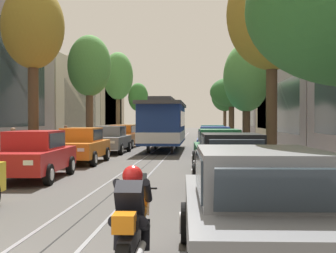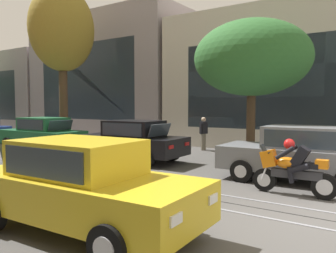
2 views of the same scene
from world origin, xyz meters
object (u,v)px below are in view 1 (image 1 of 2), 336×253
parked_car_beige_sixth_left (135,134)px  street_tree_kerb_left_second (33,30)px  parked_car_teal_fifth_right (212,137)px  street_tree_kerb_left_far (138,98)px  street_tree_kerb_right_fourth (232,93)px  street_tree_kerb_left_mid (89,67)px  street_tree_kerb_right_mid (246,78)px  parked_car_green_mid_right (219,149)px  street_tree_kerb_left_fourth (118,77)px  street_tree_kerb_right_second (272,16)px  pedestrian_crossing_far (66,135)px  parked_car_green_far_left (145,132)px  parked_car_black_second_right (230,163)px  parked_car_orange_fifth_left (123,136)px  parked_car_blue_fourth_right (215,142)px  street_tree_kerb_right_far (225,96)px  pedestrian_on_left_pavement (13,144)px  parked_car_red_second_left (34,155)px  motorcycle_with_rider (132,225)px  cable_car_trolley (163,124)px  parked_car_orange_mid_left (81,145)px  parked_car_grey_fourth_left (110,139)px  parked_car_grey_near_right (258,211)px

parked_car_beige_sixth_left → street_tree_kerb_left_second: (-1.73, -17.95, 5.01)m
parked_car_teal_fifth_right → street_tree_kerb_left_far: (-7.94, 21.33, 3.62)m
street_tree_kerb_right_fourth → parked_car_beige_sixth_left: bearing=-157.8°
street_tree_kerb_left_mid → street_tree_kerb_right_mid: street_tree_kerb_left_mid is taller
parked_car_green_mid_right → street_tree_kerb_left_fourth: bearing=109.8°
street_tree_kerb_left_fourth → street_tree_kerb_right_second: street_tree_kerb_right_second is taller
pedestrian_crossing_far → street_tree_kerb_left_second: bearing=-80.1°
parked_car_green_far_left → parked_car_black_second_right: size_ratio=0.99×
street_tree_kerb_left_fourth → parked_car_green_far_left: bearing=51.3°
parked_car_orange_fifth_left → street_tree_kerb_right_fourth: bearing=48.0°
parked_car_teal_fifth_right → street_tree_kerb_left_second: 14.43m
street_tree_kerb_right_second → street_tree_kerb_right_fourth: street_tree_kerb_right_second is taller
parked_car_green_far_left → parked_car_teal_fifth_right: size_ratio=1.00×
parked_car_blue_fourth_right → pedestrian_crossing_far: 11.45m
parked_car_orange_fifth_left → street_tree_kerb_right_far: (8.11, 18.78, 3.73)m
street_tree_kerb_right_mid → pedestrian_on_left_pavement: bearing=-135.2°
parked_car_blue_fourth_right → street_tree_kerb_left_second: (-7.92, -4.72, 5.01)m
street_tree_kerb_right_fourth → street_tree_kerb_left_fourth: bearing=-179.0°
street_tree_kerb_right_second → parked_car_red_second_left: bearing=-152.8°
parked_car_red_second_left → pedestrian_on_left_pavement: size_ratio=2.74×
parked_car_blue_fourth_right → street_tree_kerb_right_fourth: size_ratio=0.76×
parked_car_red_second_left → street_tree_kerb_right_mid: (8.41, 15.15, 3.85)m
pedestrian_crossing_far → street_tree_kerb_right_mid: bearing=-0.1°
street_tree_kerb_right_mid → parked_car_black_second_right: bearing=-97.1°
pedestrian_on_left_pavement → pedestrian_crossing_far: 10.95m
street_tree_kerb_right_far → street_tree_kerb_right_fourth: bearing=-89.6°
parked_car_green_far_left → street_tree_kerb_right_mid: street_tree_kerb_right_mid is taller
street_tree_kerb_right_fourth → motorcycle_with_rider: bearing=-95.9°
parked_car_beige_sixth_left → street_tree_kerb_right_far: size_ratio=0.71×
parked_car_orange_fifth_left → cable_car_trolley: 4.45m
parked_car_beige_sixth_left → street_tree_kerb_right_mid: 11.80m
parked_car_orange_mid_left → parked_car_grey_fourth_left: 6.09m
parked_car_green_far_left → parked_car_grey_near_right: 37.36m
parked_car_green_mid_right → parked_car_teal_fifth_right: 12.34m
parked_car_green_far_left → street_tree_kerb_left_mid: size_ratio=0.57×
street_tree_kerb_right_mid → street_tree_kerb_right_far: 20.36m
parked_car_green_far_left → motorcycle_with_rider: (4.43, -37.11, -0.15)m
street_tree_kerb_left_second → parked_car_teal_fifth_right: bearing=54.0°
street_tree_kerb_left_second → pedestrian_crossing_far: bearing=99.9°
street_tree_kerb_left_second → motorcycle_with_rider: street_tree_kerb_left_second is taller
street_tree_kerb_left_fourth → street_tree_kerb_right_mid: size_ratio=1.16×
pedestrian_on_left_pavement → street_tree_kerb_left_second: bearing=16.2°
street_tree_kerb_right_second → street_tree_kerb_right_mid: (0.08, 10.87, -1.52)m
parked_car_red_second_left → parked_car_orange_mid_left: size_ratio=1.01×
street_tree_kerb_left_fourth → pedestrian_crossing_far: 11.69m
street_tree_kerb_right_fourth → street_tree_kerb_right_far: (-0.07, 9.70, 0.19)m
street_tree_kerb_left_fourth → parked_car_beige_sixth_left: bearing=-58.1°
parked_car_grey_fourth_left → street_tree_kerb_right_mid: size_ratio=0.63×
parked_car_grey_near_right → street_tree_kerb_left_far: bearing=99.9°
street_tree_kerb_left_far → parked_car_black_second_right: bearing=-78.5°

